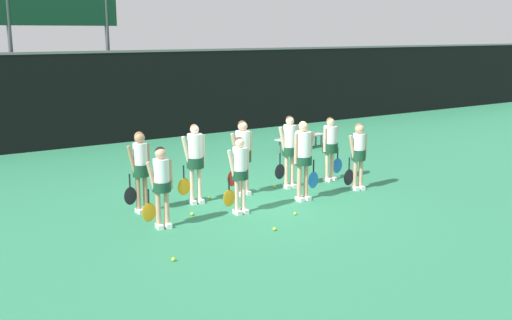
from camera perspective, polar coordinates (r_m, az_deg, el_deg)
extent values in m
plane|color=#2D7F56|center=(13.62, 0.23, -3.86)|extent=(140.00, 140.00, 0.00)
cube|color=black|center=(20.98, -12.99, 5.74)|extent=(60.00, 0.06, 3.06)
cube|color=slate|center=(20.88, -13.20, 10.02)|extent=(60.00, 0.08, 0.08)
cylinder|color=#515156|center=(20.81, -22.24, 8.68)|extent=(0.14, 0.14, 5.65)
cylinder|color=#515156|center=(21.65, -13.88, 9.32)|extent=(0.14, 0.14, 5.65)
cube|color=#B2B2B7|center=(19.45, 4.32, 2.20)|extent=(2.05, 0.62, 0.04)
cylinder|color=slate|center=(20.15, 5.72, 1.90)|extent=(0.06, 0.06, 0.39)
cylinder|color=slate|center=(19.99, 6.24, 1.80)|extent=(0.06, 0.06, 0.39)
cylinder|color=slate|center=(19.00, 2.28, 1.33)|extent=(0.06, 0.06, 0.39)
cylinder|color=slate|center=(18.83, 2.80, 1.22)|extent=(0.06, 0.06, 0.39)
cylinder|color=tan|center=(11.83, -8.50, -4.57)|extent=(0.10, 0.10, 0.76)
cylinder|color=tan|center=(11.78, -9.30, -4.66)|extent=(0.10, 0.10, 0.76)
cube|color=white|center=(11.90, -8.41, -6.16)|extent=(0.14, 0.25, 0.09)
cube|color=white|center=(11.85, -9.20, -6.26)|extent=(0.14, 0.25, 0.09)
cylinder|color=#16422B|center=(11.68, -8.97, -2.50)|extent=(0.36, 0.36, 0.19)
cylinder|color=white|center=(11.62, -9.01, -1.37)|extent=(0.31, 0.31, 0.61)
sphere|color=tan|center=(11.54, -9.08, 0.63)|extent=(0.22, 0.22, 0.22)
sphere|color=black|center=(11.55, -9.11, 0.78)|extent=(0.20, 0.20, 0.20)
cylinder|color=tan|center=(11.57, -9.93, -1.54)|extent=(0.20, 0.10, 0.58)
cylinder|color=tan|center=(11.68, -8.14, -1.35)|extent=(0.08, 0.08, 0.58)
cylinder|color=black|center=(11.62, -10.21, -3.40)|extent=(0.03, 0.03, 0.27)
ellipsoid|color=orange|center=(11.71, -10.15, -4.93)|extent=(0.29, 0.03, 0.38)
cylinder|color=beige|center=(12.60, -1.20, -3.35)|extent=(0.10, 0.10, 0.78)
cylinder|color=beige|center=(12.53, -1.87, -3.46)|extent=(0.10, 0.10, 0.78)
cube|color=white|center=(12.67, -1.13, -4.88)|extent=(0.12, 0.24, 0.09)
cube|color=white|center=(12.60, -1.79, -4.99)|extent=(0.12, 0.24, 0.09)
cylinder|color=#16422B|center=(12.45, -1.55, -1.39)|extent=(0.35, 0.35, 0.19)
cylinder|color=white|center=(12.39, -1.55, -0.25)|extent=(0.30, 0.30, 0.64)
sphere|color=beige|center=(12.31, -1.56, 1.66)|extent=(0.20, 0.20, 0.20)
sphere|color=#4C331E|center=(12.32, -1.61, 1.79)|extent=(0.18, 0.18, 0.18)
cylinder|color=beige|center=(12.31, -2.33, -0.41)|extent=(0.20, 0.09, 0.61)
cylinder|color=beige|center=(12.48, -0.83, -0.22)|extent=(0.08, 0.08, 0.61)
cylinder|color=black|center=(12.34, -2.60, -2.23)|extent=(0.03, 0.03, 0.27)
ellipsoid|color=orange|center=(12.43, -2.58, -3.64)|extent=(0.28, 0.03, 0.37)
cylinder|color=tan|center=(13.62, 4.78, -2.03)|extent=(0.10, 0.10, 0.86)
cylinder|color=tan|center=(13.51, 4.13, -2.14)|extent=(0.10, 0.10, 0.86)
cube|color=white|center=(13.70, 4.83, -3.62)|extent=(0.11, 0.24, 0.09)
cube|color=white|center=(13.58, 4.19, -3.74)|extent=(0.11, 0.24, 0.09)
cylinder|color=#16422B|center=(13.45, 4.49, -0.04)|extent=(0.40, 0.40, 0.19)
cylinder|color=white|center=(13.39, 4.51, 1.20)|extent=(0.35, 0.35, 0.72)
sphere|color=tan|center=(13.31, 4.54, 3.17)|extent=(0.21, 0.21, 0.21)
sphere|color=#D8B772|center=(13.32, 4.49, 3.29)|extent=(0.19, 0.19, 0.19)
cylinder|color=tan|center=(13.53, 5.23, 1.24)|extent=(0.22, 0.08, 0.69)
cylinder|color=tan|center=(13.27, 3.81, 1.06)|extent=(0.08, 0.08, 0.69)
cylinder|color=black|center=(13.65, 5.51, -0.55)|extent=(0.03, 0.03, 0.28)
ellipsoid|color=blue|center=(13.73, 5.48, -1.90)|extent=(0.28, 0.03, 0.39)
cylinder|color=tan|center=(14.71, 9.94, -1.30)|extent=(0.10, 0.10, 0.77)
cylinder|color=tan|center=(14.62, 9.41, -1.36)|extent=(0.10, 0.10, 0.77)
cube|color=white|center=(14.76, 9.96, -2.60)|extent=(0.15, 0.26, 0.09)
cube|color=white|center=(14.68, 9.43, -2.67)|extent=(0.15, 0.26, 0.09)
cylinder|color=#16422B|center=(14.56, 9.74, 0.49)|extent=(0.34, 0.34, 0.25)
cylinder|color=white|center=(14.52, 9.77, 1.32)|extent=(0.29, 0.29, 0.61)
sphere|color=tan|center=(14.45, 9.83, 2.94)|extent=(0.22, 0.22, 0.22)
sphere|color=olive|center=(14.46, 9.79, 3.06)|extent=(0.21, 0.21, 0.21)
cylinder|color=tan|center=(14.42, 9.15, 1.21)|extent=(0.20, 0.11, 0.58)
cylinder|color=tan|center=(14.62, 10.35, 1.31)|extent=(0.08, 0.08, 0.58)
cylinder|color=black|center=(14.44, 8.87, -0.32)|extent=(0.03, 0.03, 0.29)
ellipsoid|color=black|center=(14.52, 8.83, -1.65)|extent=(0.31, 0.03, 0.40)
cylinder|color=tan|center=(12.91, -10.49, -3.08)|extent=(0.10, 0.10, 0.82)
cylinder|color=tan|center=(12.84, -11.15, -3.19)|extent=(0.10, 0.10, 0.82)
cube|color=white|center=(12.98, -10.37, -4.67)|extent=(0.12, 0.24, 0.09)
cube|color=white|center=(12.92, -11.03, -4.78)|extent=(0.12, 0.24, 0.09)
cylinder|color=#16422B|center=(12.76, -10.91, -0.97)|extent=(0.34, 0.34, 0.26)
cylinder|color=white|center=(12.70, -10.95, 0.11)|extent=(0.30, 0.30, 0.67)
sphere|color=tan|center=(12.62, -11.04, 2.09)|extent=(0.22, 0.22, 0.22)
sphere|color=olive|center=(12.63, -11.08, 2.22)|extent=(0.20, 0.20, 0.20)
cylinder|color=tan|center=(12.63, -11.73, -0.05)|extent=(0.21, 0.09, 0.64)
cylinder|color=tan|center=(12.78, -10.22, 0.15)|extent=(0.08, 0.08, 0.64)
cylinder|color=black|center=(12.67, -11.94, -1.93)|extent=(0.03, 0.03, 0.28)
ellipsoid|color=black|center=(12.75, -11.88, -3.37)|extent=(0.28, 0.03, 0.38)
cylinder|color=beige|center=(13.40, -5.40, -2.31)|extent=(0.10, 0.10, 0.85)
cylinder|color=beige|center=(13.33, -6.12, -2.40)|extent=(0.10, 0.10, 0.85)
cube|color=white|center=(13.47, -5.32, -3.90)|extent=(0.13, 0.25, 0.09)
cube|color=white|center=(13.40, -6.04, -4.00)|extent=(0.13, 0.25, 0.09)
cylinder|color=#16422B|center=(13.25, -5.81, -0.24)|extent=(0.38, 0.38, 0.23)
cylinder|color=white|center=(13.19, -5.83, 0.94)|extent=(0.33, 0.33, 0.72)
sphere|color=beige|center=(13.11, -5.88, 2.91)|extent=(0.19, 0.19, 0.19)
sphere|color=olive|center=(13.12, -5.91, 3.03)|extent=(0.18, 0.18, 0.18)
cylinder|color=beige|center=(13.12, -6.66, 0.81)|extent=(0.22, 0.09, 0.69)
cylinder|color=beige|center=(13.27, -5.05, 0.97)|extent=(0.08, 0.08, 0.69)
cylinder|color=black|center=(13.16, -6.91, -1.12)|extent=(0.03, 0.03, 0.28)
ellipsoid|color=orange|center=(13.24, -6.87, -2.54)|extent=(0.31, 0.03, 0.39)
cylinder|color=tan|center=(14.03, -0.93, -1.62)|extent=(0.10, 0.10, 0.83)
cylinder|color=tan|center=(13.95, -1.60, -1.71)|extent=(0.10, 0.10, 0.83)
cube|color=white|center=(14.10, -0.86, -3.12)|extent=(0.12, 0.25, 0.09)
cube|color=white|center=(14.01, -1.53, -3.22)|extent=(0.12, 0.25, 0.09)
cylinder|color=#16422B|center=(13.88, -1.27, 0.36)|extent=(0.39, 0.39, 0.26)
cylinder|color=white|center=(13.83, -1.28, 1.38)|extent=(0.34, 0.34, 0.68)
sphere|color=tan|center=(13.75, -1.28, 3.23)|extent=(0.22, 0.22, 0.22)
sphere|color=#4C331E|center=(13.76, -1.32, 3.36)|extent=(0.20, 0.20, 0.20)
cylinder|color=tan|center=(13.73, -2.05, 1.25)|extent=(0.21, 0.09, 0.65)
cylinder|color=tan|center=(13.93, -0.55, 1.41)|extent=(0.08, 0.08, 0.65)
cylinder|color=black|center=(13.76, -2.29, -0.48)|extent=(0.03, 0.03, 0.27)
ellipsoid|color=red|center=(13.84, -2.28, -1.78)|extent=(0.26, 0.03, 0.37)
cylinder|color=beige|center=(14.69, 3.48, -1.00)|extent=(0.10, 0.10, 0.84)
cylinder|color=beige|center=(14.61, 2.90, -1.07)|extent=(0.10, 0.10, 0.84)
cube|color=white|center=(14.75, 3.52, -2.45)|extent=(0.14, 0.25, 0.09)
cube|color=white|center=(14.67, 2.94, -2.52)|extent=(0.14, 0.25, 0.09)
cylinder|color=#16422B|center=(14.54, 3.21, 0.86)|extent=(0.35, 0.35, 0.21)
cylinder|color=white|center=(14.49, 3.23, 1.96)|extent=(0.31, 0.31, 0.71)
sphere|color=beige|center=(14.42, 3.25, 3.74)|extent=(0.20, 0.20, 0.20)
sphere|color=#4C331E|center=(14.43, 3.21, 3.85)|extent=(0.18, 0.18, 0.18)
cylinder|color=beige|center=(14.40, 2.55, 1.85)|extent=(0.22, 0.10, 0.68)
cylinder|color=beige|center=(14.58, 3.85, 1.96)|extent=(0.08, 0.08, 0.68)
cylinder|color=black|center=(14.43, 2.30, 0.13)|extent=(0.03, 0.03, 0.27)
ellipsoid|color=black|center=(14.50, 2.29, -1.11)|extent=(0.30, 0.03, 0.37)
cylinder|color=beige|center=(15.52, 7.24, -0.49)|extent=(0.10, 0.10, 0.78)
cylinder|color=beige|center=(15.38, 6.78, -0.60)|extent=(0.10, 0.10, 0.78)
cube|color=white|center=(15.58, 7.29, -1.74)|extent=(0.15, 0.26, 0.09)
cube|color=white|center=(15.44, 6.83, -1.86)|extent=(0.15, 0.26, 0.09)
cylinder|color=#16422B|center=(15.35, 7.06, 1.17)|extent=(0.40, 0.40, 0.24)
cylinder|color=white|center=(15.31, 7.08, 2.04)|extent=(0.35, 0.35, 0.64)
sphere|color=beige|center=(15.24, 7.12, 3.59)|extent=(0.20, 0.20, 0.20)
sphere|color=olive|center=(15.25, 7.06, 3.69)|extent=(0.18, 0.18, 0.18)
cylinder|color=beige|center=(15.47, 7.59, 2.08)|extent=(0.21, 0.11, 0.61)
cylinder|color=beige|center=(15.16, 6.58, 1.90)|extent=(0.08, 0.08, 0.61)
cylinder|color=black|center=(15.60, 7.79, 0.67)|extent=(0.03, 0.03, 0.28)
ellipsoid|color=blue|center=(15.67, 7.76, -0.54)|extent=(0.32, 0.03, 0.39)
sphere|color=#CCE033|center=(11.60, 1.77, -6.58)|extent=(0.07, 0.07, 0.07)
sphere|color=#CCE033|center=(12.57, 3.74, -5.11)|extent=(0.06, 0.06, 0.06)
sphere|color=#CCE033|center=(12.58, -6.12, -5.13)|extent=(0.07, 0.07, 0.07)
sphere|color=#CCE033|center=(14.69, 1.79, -2.54)|extent=(0.07, 0.07, 0.07)
sphere|color=#CCE033|center=(13.75, -4.46, -3.60)|extent=(0.07, 0.07, 0.07)
sphere|color=#CCE033|center=(10.21, -7.88, -9.35)|extent=(0.07, 0.07, 0.07)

